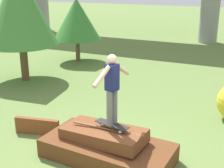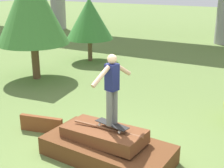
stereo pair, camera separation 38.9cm
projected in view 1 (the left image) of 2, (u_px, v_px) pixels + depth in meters
name	position (u px, v px, depth m)	size (l,w,h in m)	color
ground_plane	(108.00, 158.00, 6.66)	(80.00, 80.00, 0.00)	olive
scrap_pile	(107.00, 147.00, 6.59)	(2.82, 1.51, 0.72)	#5B3319
scrap_plank_loose	(37.00, 126.00, 7.64)	(1.13, 0.34, 0.41)	brown
skateboard	(112.00, 125.00, 6.42)	(0.80, 0.37, 0.09)	black
skater	(112.00, 85.00, 6.15)	(0.33, 1.13, 1.47)	slate
tree_behind_left	(77.00, 19.00, 13.92)	(2.14, 2.14, 2.86)	brown
tree_behind_right	(19.00, 7.00, 10.98)	(2.64, 2.64, 4.09)	brown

